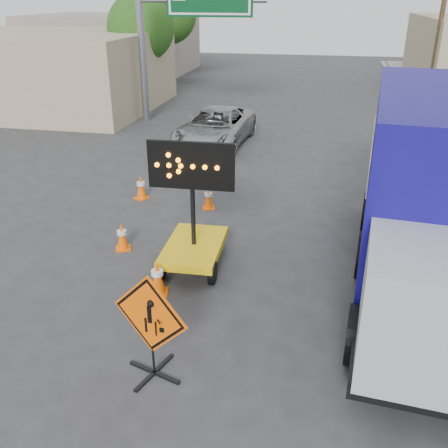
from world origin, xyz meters
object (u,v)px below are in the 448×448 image
(construction_sign, at_px, (151,324))
(arrow_board, at_px, (194,240))
(pickup_truck, at_px, (215,127))
(box_truck, at_px, (432,207))

(construction_sign, xyz_separation_m, arrow_board, (-0.29, 3.76, -0.34))
(pickup_truck, distance_m, box_truck, 12.28)
(pickup_truck, height_order, box_truck, box_truck)
(pickup_truck, xyz_separation_m, box_truck, (6.88, -10.12, 1.11))
(pickup_truck, bearing_deg, construction_sign, -77.60)
(box_truck, bearing_deg, pickup_truck, 129.35)
(construction_sign, xyz_separation_m, pickup_truck, (-2.09, 14.01, -0.25))
(box_truck, bearing_deg, construction_sign, -135.78)
(construction_sign, relative_size, pickup_truck, 0.35)
(box_truck, bearing_deg, arrow_board, -173.33)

